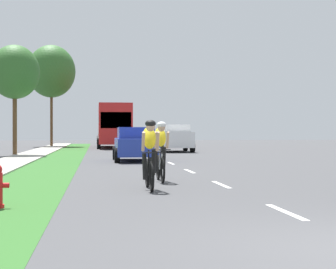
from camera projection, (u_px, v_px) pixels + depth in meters
The scene contains 12 objects.
ground_plane at pixel (162, 160), 25.77m from camera, with size 120.00×120.00×0.00m, color #424244.
grass_verge at pixel (59, 160), 25.15m from camera, with size 2.07×70.00×0.01m, color #2D6026.
sidewalk_concrete at pixel (16, 160), 24.89m from camera, with size 1.83×70.00×0.10m, color #9E998E.
lane_markings_center at pixel (154, 156), 29.73m from camera, with size 0.12×53.13×0.01m.
cyclist_lead at pixel (149, 154), 12.30m from camera, with size 0.42×1.72×1.58m.
cyclist_trailing at pixel (160, 151), 14.37m from camera, with size 0.42×1.72×1.58m.
sedan_blue at pixel (136, 144), 24.58m from camera, with size 1.98×4.30×1.52m.
suv_white at pixel (175, 137), 36.15m from camera, with size 2.15×4.70×1.79m.
bus_red at pixel (114, 124), 45.75m from camera, with size 2.78×11.60×3.48m.
pickup_silver at pixel (106, 136), 63.28m from camera, with size 2.22×5.10×1.64m.
street_tree_near at pixel (15, 72), 30.40m from camera, with size 2.75×2.75×6.18m.
street_tree_far at pixel (51, 71), 49.22m from camera, with size 4.31×4.31×9.17m.
Camera 1 is at (-3.06, -5.58, 1.31)m, focal length 58.26 mm.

